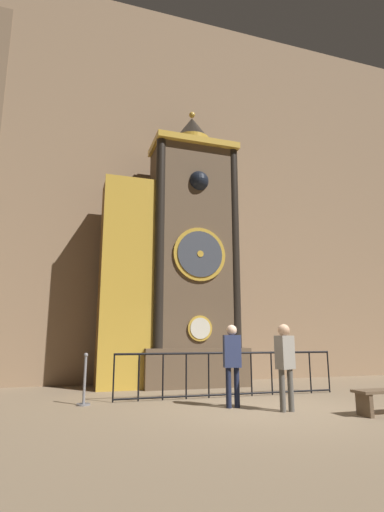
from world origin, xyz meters
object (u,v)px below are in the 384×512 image
Objects in this scene: clock_tower at (176,261)px; visitor_near at (232,357)px; visitor_far at (285,358)px; stanchion_post at (84,388)px.

visitor_near is at bearing -88.14° from clock_tower.
clock_tower is at bearing 82.91° from visitor_far.
visitor_near reaches higher than stanchion_post.
stanchion_post is (-3.60, 1.94, -0.64)m from visitor_far.
visitor_near is at bearing 119.37° from visitor_far.
clock_tower is 5.44× the size of visitor_near.
stanchion_post is (-2.68, -2.63, -3.34)m from clock_tower.
clock_tower is 5.45× the size of visitor_far.
visitor_far is 1.54× the size of stanchion_post.
stanchion_post is at bearing 169.14° from visitor_near.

